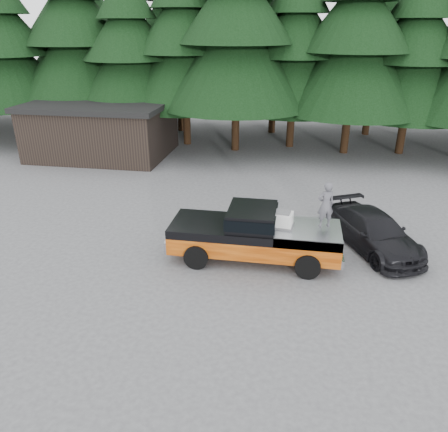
% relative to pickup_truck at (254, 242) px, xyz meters
% --- Properties ---
extents(ground, '(120.00, 120.00, 0.00)m').
position_rel_pickup_truck_xyz_m(ground, '(-1.80, -0.17, -0.67)').
color(ground, '#4B4B4E').
rests_on(ground, ground).
extents(pickup_truck, '(6.00, 2.04, 1.33)m').
position_rel_pickup_truck_xyz_m(pickup_truck, '(0.00, 0.00, 0.00)').
color(pickup_truck, orange).
rests_on(pickup_truck, ground).
extents(truck_cab, '(1.66, 1.90, 0.59)m').
position_rel_pickup_truck_xyz_m(truck_cab, '(-0.10, 0.00, 0.96)').
color(truck_cab, black).
rests_on(truck_cab, pickup_truck).
extents(air_compressor, '(0.76, 0.66, 0.48)m').
position_rel_pickup_truck_xyz_m(air_compressor, '(0.91, -0.01, 0.90)').
color(air_compressor, silver).
rests_on(air_compressor, pickup_truck).
extents(man_on_bed, '(0.67, 0.56, 1.58)m').
position_rel_pickup_truck_xyz_m(man_on_bed, '(2.32, 0.25, 1.45)').
color(man_on_bed, '#4F4E55').
rests_on(man_on_bed, pickup_truck).
extents(parked_car, '(3.69, 4.93, 1.33)m').
position_rel_pickup_truck_xyz_m(parked_car, '(4.23, 1.52, -0.00)').
color(parked_car, black).
rests_on(parked_car, ground).
extents(utility_building, '(8.40, 6.40, 3.30)m').
position_rel_pickup_truck_xyz_m(utility_building, '(-10.80, 11.83, 1.00)').
color(utility_building, black).
rests_on(utility_building, ground).
extents(treeline, '(60.15, 16.05, 17.50)m').
position_rel_pickup_truck_xyz_m(treeline, '(-1.37, 17.03, 7.06)').
color(treeline, black).
rests_on(treeline, ground).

